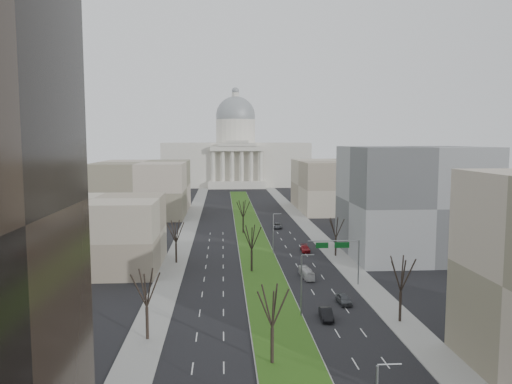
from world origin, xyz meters
name	(u,v)px	position (x,y,z in m)	size (l,w,h in m)	color
ground	(250,233)	(0.00, 120.00, 0.00)	(600.00, 600.00, 0.00)	black
median	(251,234)	(0.00, 118.99, 0.10)	(8.00, 222.03, 0.20)	#999993
sidewalk_left	(178,255)	(-17.50, 95.00, 0.07)	(5.00, 330.00, 0.15)	gray
sidewalk_right	(334,253)	(17.50, 95.00, 0.07)	(5.00, 330.00, 0.15)	gray
capitol	(236,156)	(0.00, 269.59, 16.31)	(80.00, 46.00, 55.00)	beige
building_beige_left	(94,234)	(-33.00, 85.00, 7.00)	(26.00, 22.00, 14.00)	gray
building_grey_right	(412,201)	(34.00, 92.00, 12.00)	(28.00, 26.00, 24.00)	#575A5C
building_far_left	(143,188)	(-35.00, 160.00, 9.00)	(30.00, 40.00, 18.00)	gray
building_far_right	(339,185)	(35.00, 165.00, 9.00)	(30.00, 40.00, 18.00)	gray
tree_left_mid	(146,286)	(-17.20, 48.00, 7.00)	(5.40, 5.40, 9.72)	black
tree_left_far	(176,231)	(-17.20, 88.00, 6.84)	(5.28, 5.28, 9.50)	black
tree_right_mid	(401,272)	(17.20, 52.00, 7.16)	(5.52, 5.52, 9.94)	black
tree_right_far	(336,227)	(17.20, 92.00, 6.53)	(5.04, 5.04, 9.07)	black
tree_median_a	(272,305)	(-2.00, 40.00, 7.00)	(5.40, 5.40, 9.72)	black
tree_median_b	(252,236)	(-2.00, 80.00, 7.00)	(5.40, 5.40, 9.72)	black
tree_median_c	(243,208)	(-2.00, 120.00, 7.00)	(5.40, 5.40, 9.72)	black
streetlamp_median_b	(302,284)	(3.76, 55.00, 4.81)	(1.90, 0.20, 9.16)	gray
streetlamp_median_c	(273,233)	(3.76, 95.00, 4.81)	(1.90, 0.20, 9.16)	gray
mast_arm_signs	(344,251)	(13.49, 70.03, 6.11)	(9.12, 0.24, 8.09)	gray
car_grey_near	(344,299)	(11.22, 60.21, 0.74)	(1.75, 4.36, 1.48)	#484B4F
car_black	(326,314)	(7.11, 53.79, 0.77)	(1.63, 4.68, 1.54)	black
car_red	(305,249)	(11.27, 96.88, 0.69)	(1.95, 4.79, 1.39)	maroon
car_grey_far	(277,226)	(8.24, 127.72, 0.72)	(2.40, 5.21, 1.45)	#4C4E53
box_van	(307,273)	(7.90, 75.16, 0.91)	(1.54, 6.56, 1.83)	silver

